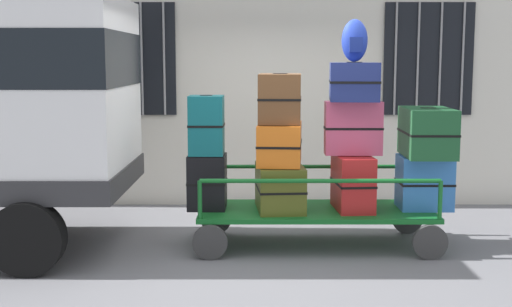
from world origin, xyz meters
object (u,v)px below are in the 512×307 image
suitcase_midleft_bottom (283,187)px  suitcase_midright_middle (431,132)px  suitcase_center_top (357,82)px  suitcase_midleft_middle (283,144)px  suitcase_center_middle (356,128)px  suitcase_left_middle (209,125)px  suitcase_center_bottom (356,183)px  backpack (358,41)px  luggage_cart (319,215)px  suitcase_midright_bottom (427,182)px  suitcase_left_bottom (210,182)px  suitcase_midleft_top (283,98)px

suitcase_midleft_bottom → suitcase_midright_middle: (1.56, 0.01, 0.59)m
suitcase_center_top → suitcase_midleft_middle: bearing=-180.0°
suitcase_center_top → suitcase_center_middle: bearing=-90.0°
suitcase_left_middle → suitcase_center_bottom: (1.56, -0.02, -0.61)m
suitcase_left_middle → suitcase_center_bottom: bearing=-0.7°
backpack → suitcase_midright_middle: bearing=-2.8°
luggage_cart → suitcase_midright_bottom: suitcase_midright_bottom is taller
luggage_cart → suitcase_midright_middle: (1.17, -0.02, 0.89)m
suitcase_left_bottom → suitcase_midright_middle: suitcase_midright_middle is taller
suitcase_midleft_middle → suitcase_center_top: size_ratio=1.16×
luggage_cart → suitcase_midright_bottom: (1.17, 0.04, 0.35)m
luggage_cart → suitcase_midleft_top: suitcase_midleft_top is taller
suitcase_left_middle → suitcase_midleft_middle: size_ratio=0.78×
suitcase_midleft_bottom → backpack: (0.77, 0.05, 1.54)m
suitcase_left_middle → backpack: backpack is taller
suitcase_center_middle → suitcase_center_top: suitcase_center_top is taller
suitcase_left_bottom → suitcase_center_bottom: size_ratio=0.86×
suitcase_left_middle → suitcase_midleft_bottom: 1.02m
suitcase_left_middle → backpack: size_ratio=1.44×
suitcase_center_bottom → suitcase_midright_middle: 0.95m
suitcase_midright_middle → suitcase_left_bottom: bearing=178.8°
suitcase_center_bottom → suitcase_midright_bottom: size_ratio=1.19×
suitcase_midleft_top → suitcase_center_top: suitcase_center_top is taller
luggage_cart → suitcase_midright_bottom: size_ratio=4.47×
suitcase_left_middle → suitcase_midright_middle: (2.33, -0.02, -0.07)m
suitcase_center_middle → suitcase_midright_middle: size_ratio=0.77×
suitcase_left_middle → suitcase_left_bottom: bearing=90.0°
suitcase_midright_middle → backpack: size_ratio=1.81×
suitcase_midleft_top → suitcase_center_top: bearing=-0.2°
suitcase_left_bottom → suitcase_midright_middle: 2.39m
suitcase_midleft_top → suitcase_midright_middle: bearing=-2.2°
luggage_cart → suitcase_midleft_middle: 0.86m
suitcase_left_middle → suitcase_midleft_middle: bearing=2.8°
suitcase_center_bottom → suitcase_left_middle: bearing=179.3°
suitcase_left_bottom → suitcase_midleft_middle: 0.88m
suitcase_center_bottom → suitcase_center_middle: bearing=90.0°
luggage_cart → suitcase_midright_middle: size_ratio=3.22×
suitcase_midleft_bottom → suitcase_midright_bottom: suitcase_midright_bottom is taller
suitcase_center_bottom → suitcase_center_top: 1.07m
luggage_cart → suitcase_midright_bottom: 1.22m
suitcase_midleft_bottom → suitcase_midright_bottom: 1.56m
suitcase_left_middle → suitcase_center_top: 1.62m
suitcase_center_bottom → suitcase_left_bottom: bearing=178.2°
suitcase_midleft_top → backpack: size_ratio=1.45×
suitcase_midleft_bottom → suitcase_midleft_top: size_ratio=1.20×
suitcase_midright_bottom → suitcase_midright_middle: size_ratio=0.72×
suitcase_left_bottom → suitcase_midleft_bottom: size_ratio=0.77×
suitcase_left_bottom → luggage_cart: bearing=-1.3°
suitcase_midleft_middle → suitcase_midleft_top: 0.48m
suitcase_left_bottom → suitcase_left_middle: suitcase_left_middle is taller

